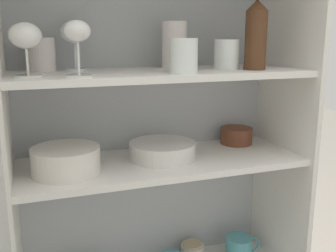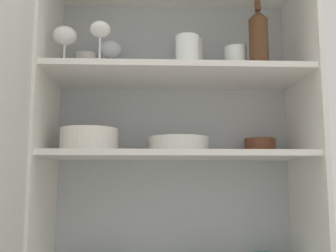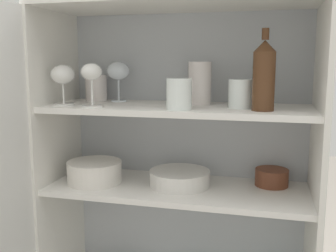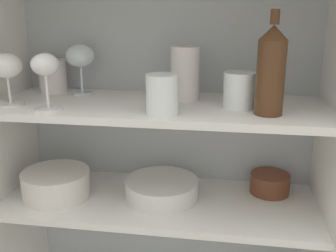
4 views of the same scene
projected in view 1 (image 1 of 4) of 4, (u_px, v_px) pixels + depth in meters
cupboard_back_panel at (147, 161)px, 1.44m from camera, size 0.93×0.02×1.34m
cupboard_side_left at (12, 196)px, 1.13m from camera, size 0.02×0.36×1.34m
cupboard_side_right at (281, 162)px, 1.43m from camera, size 0.02×0.36×1.34m
shelf_board_middle at (162, 162)px, 1.27m from camera, size 0.90×0.33×0.02m
shelf_board_upper at (162, 74)px, 1.20m from camera, size 0.90×0.33×0.02m
tumbler_glass_0 at (227, 54)px, 1.24m from camera, size 0.08×0.08×0.09m
tumbler_glass_1 at (41, 54)px, 1.17m from camera, size 0.08×0.08×0.10m
tumbler_glass_2 at (174, 45)px, 1.26m from camera, size 0.08×0.08×0.15m
tumbler_glass_3 at (184, 56)px, 1.10m from camera, size 0.08×0.08×0.10m
wine_glass_0 at (25, 38)px, 0.98m from camera, size 0.08×0.08×0.14m
wine_glass_1 at (74, 34)px, 1.17m from camera, size 0.08×0.08×0.15m
wine_glass_2 at (77, 36)px, 0.99m from camera, size 0.07×0.07×0.14m
wine_bottle at (256, 34)px, 1.20m from camera, size 0.07×0.07×0.25m
plate_stack_white at (162, 150)px, 1.27m from camera, size 0.21×0.21×0.05m
mixing_bowl_large at (66, 159)px, 1.13m from camera, size 0.20×0.20×0.08m
serving_bowl_small at (237, 135)px, 1.45m from camera, size 0.12×0.12×0.06m
coffee_mug_primary at (239, 248)px, 1.49m from camera, size 0.14×0.10×0.09m
storage_jar at (193, 251)px, 1.50m from camera, size 0.09×0.09×0.07m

